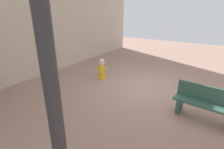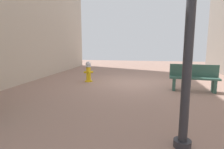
{
  "view_description": "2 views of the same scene",
  "coord_description": "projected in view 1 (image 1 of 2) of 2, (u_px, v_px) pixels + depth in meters",
  "views": [
    {
      "loc": [
        -2.26,
        5.96,
        2.88
      ],
      "look_at": [
        0.88,
        1.16,
        0.73
      ],
      "focal_mm": 27.45,
      "sensor_mm": 36.0,
      "label": 1
    },
    {
      "loc": [
        -0.48,
        8.07,
        1.64
      ],
      "look_at": [
        0.76,
        1.46,
        0.57
      ],
      "focal_mm": 29.6,
      "sensor_mm": 36.0,
      "label": 2
    }
  ],
  "objects": [
    {
      "name": "ground_plane",
      "position": [
        146.0,
        87.0,
        6.84
      ],
      "size": [
        23.4,
        23.4,
        0.0
      ],
      "primitive_type": "plane",
      "color": "#9E7A6B"
    },
    {
      "name": "fire_hydrant",
      "position": [
        102.0,
        68.0,
        7.62
      ],
      "size": [
        0.42,
        0.41,
        0.92
      ],
      "color": "gold",
      "rests_on": "ground_plane"
    },
    {
      "name": "bench_near",
      "position": [
        206.0,
        103.0,
        4.7
      ],
      "size": [
        1.7,
        0.6,
        0.95
      ],
      "color": "#33594C",
      "rests_on": "ground_plane"
    },
    {
      "name": "street_lamp",
      "position": [
        46.0,
        45.0,
        1.34
      ],
      "size": [
        0.36,
        0.36,
        4.28
      ],
      "color": "#2D2D33",
      "rests_on": "ground_plane"
    }
  ]
}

